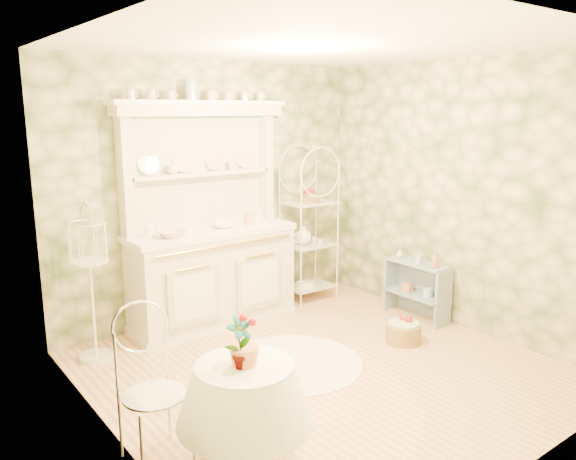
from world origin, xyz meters
TOP-DOWN VIEW (x-y plane):
  - floor at (0.00, 0.00)m, footprint 3.60×3.60m
  - ceiling at (0.00, 0.00)m, footprint 3.60×3.60m
  - wall_left at (-1.80, 0.00)m, footprint 3.60×3.60m
  - wall_right at (1.80, 0.00)m, footprint 3.60×3.60m
  - wall_back at (0.00, 1.80)m, footprint 3.60×3.60m
  - wall_front at (0.00, -1.80)m, footprint 3.60×3.60m
  - kitchen_dresser at (-0.20, 1.52)m, footprint 1.87×0.61m
  - bakers_rack at (1.10, 1.54)m, footprint 0.58×0.42m
  - side_shelf at (1.62, 0.35)m, footprint 0.30×0.72m
  - round_table at (-1.30, -0.77)m, footprint 0.75×0.75m
  - cafe_chair at (-1.68, -0.32)m, footprint 0.48×0.48m
  - birdcage_stand at (-1.48, 1.40)m, footprint 0.36×0.36m
  - floor_basket at (1.00, -0.02)m, footprint 0.35×0.35m
  - lace_rug at (-0.14, 0.26)m, footprint 1.60×1.60m
  - bowl_floral at (-0.68, 1.44)m, footprint 0.27×0.27m
  - bowl_white at (-0.07, 1.51)m, footprint 0.23×0.23m
  - cup_left at (-0.53, 1.68)m, footprint 0.12×0.12m
  - cup_right at (0.15, 1.68)m, footprint 0.10×0.10m
  - potted_geranium at (-1.34, -0.79)m, footprint 0.18×0.13m
  - bottle_amber at (1.60, 0.11)m, footprint 0.08×0.08m
  - bottle_blue at (1.59, 0.31)m, footprint 0.06×0.06m
  - bottle_glass at (1.61, 0.60)m, footprint 0.09×0.09m

SIDE VIEW (x-z plane):
  - floor at x=0.00m, z-range 0.00..0.00m
  - lace_rug at x=-0.14m, z-range 0.00..0.01m
  - floor_basket at x=1.00m, z-range 0.00..0.21m
  - side_shelf at x=1.62m, z-range 0.00..0.60m
  - round_table at x=-1.30m, z-range 0.00..0.63m
  - cafe_chair at x=-1.68m, z-range 0.00..0.83m
  - bottle_glass at x=1.61m, z-range 0.60..0.70m
  - bottle_blue at x=1.59m, z-range 0.59..0.71m
  - bottle_amber at x=1.60m, z-range 0.59..0.77m
  - birdcage_stand at x=-1.48m, z-range 0.00..1.46m
  - potted_geranium at x=-1.34m, z-range 0.69..1.01m
  - bakers_rack at x=1.10m, z-range 0.00..1.84m
  - bowl_floral at x=-0.68m, z-range 0.98..1.05m
  - bowl_white at x=-0.07m, z-range 0.98..1.05m
  - kitchen_dresser at x=-0.20m, z-range 0.00..2.29m
  - wall_left at x=-1.80m, z-range 1.35..1.35m
  - wall_right at x=1.80m, z-range 1.35..1.35m
  - wall_back at x=0.00m, z-range 1.35..1.35m
  - wall_front at x=0.00m, z-range 1.35..1.35m
  - cup_left at x=-0.53m, z-range 1.56..1.66m
  - cup_right at x=0.15m, z-range 1.56..1.66m
  - ceiling at x=0.00m, z-range 2.70..2.70m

